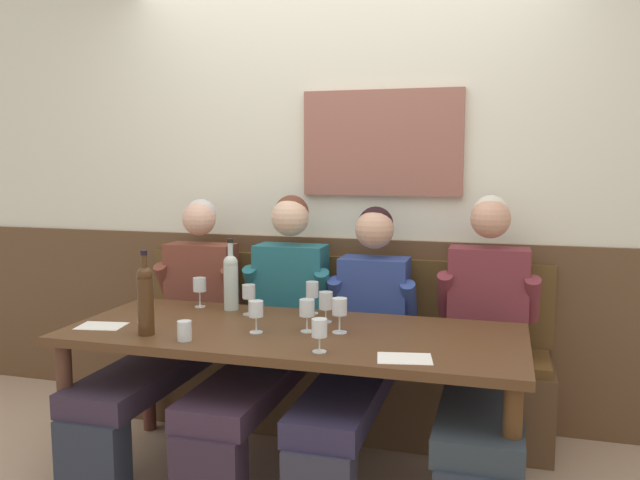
# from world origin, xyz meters

# --- Properties ---
(room_wall_back) EXTENTS (6.80, 0.12, 2.80)m
(room_wall_back) POSITION_xyz_m (0.00, 1.09, 1.40)
(room_wall_back) COLOR silver
(room_wall_back) RESTS_ON ground
(wood_wainscot_panel) EXTENTS (6.80, 0.03, 1.04)m
(wood_wainscot_panel) POSITION_xyz_m (0.00, 1.04, 0.52)
(wood_wainscot_panel) COLOR brown
(wood_wainscot_panel) RESTS_ON ground
(wall_bench) EXTENTS (2.36, 0.42, 0.94)m
(wall_bench) POSITION_xyz_m (0.00, 0.83, 0.28)
(wall_bench) COLOR brown
(wall_bench) RESTS_ON ground
(dining_table) EXTENTS (2.06, 0.83, 0.73)m
(dining_table) POSITION_xyz_m (0.00, 0.15, 0.65)
(dining_table) COLOR #50321C
(dining_table) RESTS_ON ground
(person_center_left_seat) EXTENTS (0.50, 1.25, 1.27)m
(person_center_left_seat) POSITION_xyz_m (-0.78, 0.44, 0.60)
(person_center_left_seat) COLOR #272D3B
(person_center_left_seat) RESTS_ON ground
(person_center_right_seat) EXTENTS (0.49, 1.25, 1.30)m
(person_center_right_seat) POSITION_xyz_m (-0.23, 0.47, 0.63)
(person_center_right_seat) COLOR #322333
(person_center_right_seat) RESTS_ON ground
(person_left_seat) EXTENTS (0.47, 1.25, 1.25)m
(person_left_seat) POSITION_xyz_m (0.24, 0.47, 0.62)
(person_left_seat) COLOR #302F40
(person_left_seat) RESTS_ON ground
(person_right_seat) EXTENTS (0.50, 1.25, 1.32)m
(person_right_seat) POSITION_xyz_m (0.84, 0.46, 0.63)
(person_right_seat) COLOR #272F3E
(person_right_seat) RESTS_ON ground
(wine_bottle_amber_mid) EXTENTS (0.07, 0.07, 0.37)m
(wine_bottle_amber_mid) POSITION_xyz_m (-0.43, 0.45, 0.88)
(wine_bottle_amber_mid) COLOR #B8C5BC
(wine_bottle_amber_mid) RESTS_ON dining_table
(wine_bottle_clear_water) EXTENTS (0.07, 0.07, 0.38)m
(wine_bottle_clear_water) POSITION_xyz_m (-0.60, -0.09, 0.89)
(wine_bottle_clear_water) COLOR #422713
(wine_bottle_clear_water) RESTS_ON dining_table
(wine_glass_center_rear) EXTENTS (0.06, 0.06, 0.16)m
(wine_glass_center_rear) POSITION_xyz_m (-0.01, 0.48, 0.84)
(wine_glass_center_rear) COLOR silver
(wine_glass_center_rear) RESTS_ON dining_table
(wine_glass_by_bottle) EXTENTS (0.07, 0.07, 0.14)m
(wine_glass_by_bottle) POSITION_xyz_m (-0.14, 0.07, 0.83)
(wine_glass_by_bottle) COLOR silver
(wine_glass_by_bottle) RESTS_ON dining_table
(wine_glass_mid_left) EXTENTS (0.07, 0.07, 0.15)m
(wine_glass_mid_left) POSITION_xyz_m (0.11, 0.34, 0.82)
(wine_glass_mid_left) COLOR silver
(wine_glass_mid_left) RESTS_ON dining_table
(wine_glass_left_end) EXTENTS (0.07, 0.07, 0.16)m
(wine_glass_left_end) POSITION_xyz_m (-0.61, 0.46, 0.84)
(wine_glass_left_end) COLOR silver
(wine_glass_left_end) RESTS_ON dining_table
(wine_glass_center_front) EXTENTS (0.07, 0.07, 0.16)m
(wine_glass_center_front) POSITION_xyz_m (0.21, 0.17, 0.84)
(wine_glass_center_front) COLOR silver
(wine_glass_center_front) RESTS_ON dining_table
(wine_glass_right_end) EXTENTS (0.07, 0.07, 0.15)m
(wine_glass_right_end) POSITION_xyz_m (0.07, 0.14, 0.83)
(wine_glass_right_end) COLOR silver
(wine_glass_right_end) RESTS_ON dining_table
(wine_glass_near_bucket) EXTENTS (0.06, 0.06, 0.14)m
(wine_glass_near_bucket) POSITION_xyz_m (0.21, -0.13, 0.82)
(wine_glass_near_bucket) COLOR silver
(wine_glass_near_bucket) RESTS_ON dining_table
(wine_glass_mid_right) EXTENTS (0.06, 0.06, 0.15)m
(wine_glass_mid_right) POSITION_xyz_m (-0.30, 0.37, 0.84)
(wine_glass_mid_right) COLOR silver
(wine_glass_mid_right) RESTS_ON dining_table
(water_tumbler_right) EXTENTS (0.06, 0.06, 0.09)m
(water_tumbler_right) POSITION_xyz_m (-0.39, -0.13, 0.77)
(water_tumbler_right) COLOR silver
(water_tumbler_right) RESTS_ON dining_table
(tasting_sheet_left_guest) EXTENTS (0.23, 0.19, 0.00)m
(tasting_sheet_left_guest) POSITION_xyz_m (0.55, -0.13, 0.73)
(tasting_sheet_left_guest) COLOR white
(tasting_sheet_left_guest) RESTS_ON dining_table
(tasting_sheet_right_guest) EXTENTS (0.23, 0.18, 0.00)m
(tasting_sheet_right_guest) POSITION_xyz_m (-0.87, -0.02, 0.73)
(tasting_sheet_right_guest) COLOR white
(tasting_sheet_right_guest) RESTS_ON dining_table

